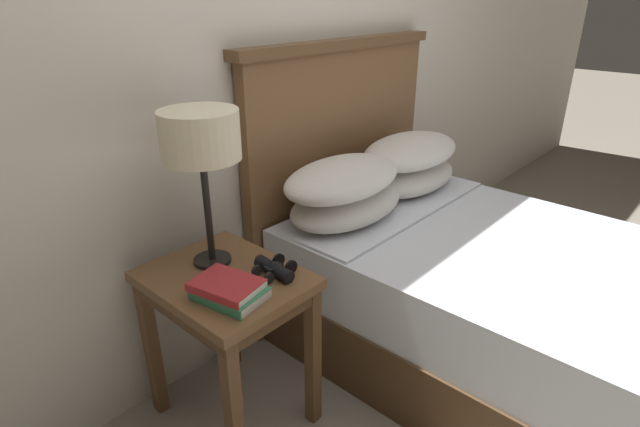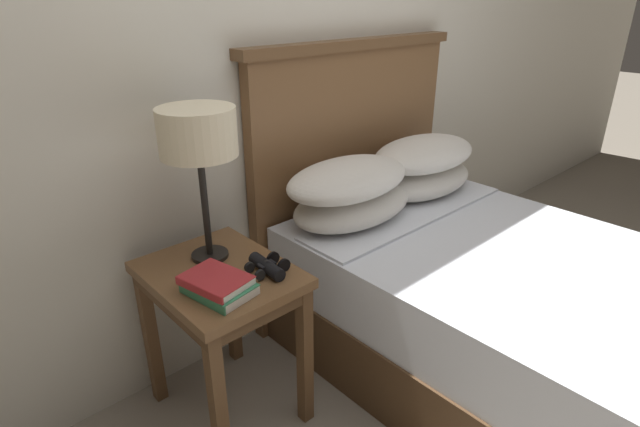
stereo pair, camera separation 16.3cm
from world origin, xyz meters
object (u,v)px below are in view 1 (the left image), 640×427
Objects in this scene: bed at (479,284)px; book_on_nightstand at (230,294)px; table_lamp at (200,140)px; nightstand at (227,299)px; book_stacked_on_top at (226,285)px; binoculars_pair at (274,269)px.

bed reaches higher than book_on_nightstand.
table_lamp is at bearing 146.75° from bed.
book_on_nightstand reaches higher than nightstand.
nightstand is 2.66× the size of book_stacked_on_top.
bed is 7.92× the size of book_stacked_on_top.
table_lamp reaches higher than book_on_nightstand.
binoculars_pair is (0.19, -0.01, -0.02)m from book_stacked_on_top.
table_lamp is 2.31× the size of book_on_nightstand.
nightstand is 0.21m from binoculars_pair.
binoculars_pair is (-0.82, 0.37, 0.29)m from bed.
nightstand is at bearing 152.29° from bed.
bed reaches higher than binoculars_pair.
nightstand is at bearing 55.69° from book_stacked_on_top.
table_lamp is 2.31× the size of book_stacked_on_top.
book_stacked_on_top is at bearing 125.73° from book_on_nightstand.
table_lamp is (-0.91, 0.60, 0.71)m from bed.
table_lamp reaches higher than book_stacked_on_top.
bed reaches higher than table_lamp.
bed is 1.13m from book_stacked_on_top.
nightstand is at bearing 59.28° from book_on_nightstand.
binoculars_pair is at bearing -69.03° from table_lamp.
bed is 7.90× the size of book_on_nightstand.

